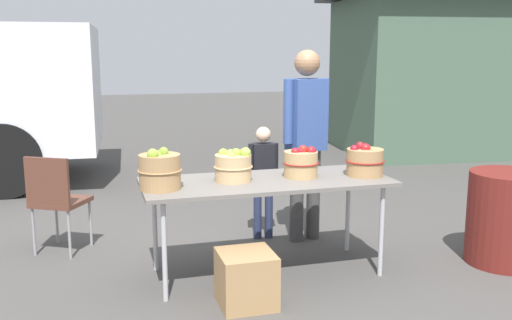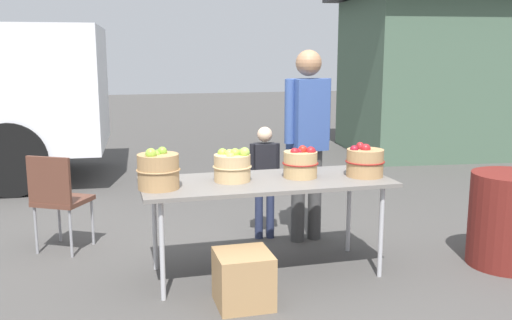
{
  "view_description": "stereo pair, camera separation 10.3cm",
  "coord_description": "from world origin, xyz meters",
  "px_view_note": "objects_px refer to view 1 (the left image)",
  "views": [
    {
      "loc": [
        -1.26,
        -4.06,
        1.71
      ],
      "look_at": [
        0.0,
        0.3,
        0.85
      ],
      "focal_mm": 40.02,
      "sensor_mm": 36.0,
      "label": 1
    },
    {
      "loc": [
        -1.16,
        -4.09,
        1.71
      ],
      "look_at": [
        0.0,
        0.3,
        0.85
      ],
      "focal_mm": 40.02,
      "sensor_mm": 36.0,
      "label": 2
    }
  ],
  "objects_px": {
    "apple_basket_red_0": "(301,163)",
    "child_customer": "(263,173)",
    "vendor_adult": "(306,130)",
    "apple_basket_green_0": "(160,171)",
    "apple_basket_red_1": "(365,161)",
    "market_table": "(267,186)",
    "apple_basket_green_1": "(233,166)",
    "folding_chair": "(56,196)",
    "trash_barrel": "(507,218)",
    "produce_crate": "(246,279)"
  },
  "relations": [
    {
      "from": "apple_basket_red_0",
      "to": "child_customer",
      "type": "height_order",
      "value": "child_customer"
    },
    {
      "from": "apple_basket_red_0",
      "to": "vendor_adult",
      "type": "xyz_separation_m",
      "value": [
        0.29,
        0.66,
        0.16
      ]
    },
    {
      "from": "apple_basket_green_0",
      "to": "vendor_adult",
      "type": "height_order",
      "value": "vendor_adult"
    },
    {
      "from": "apple_basket_red_1",
      "to": "child_customer",
      "type": "bearing_deg",
      "value": 122.22
    },
    {
      "from": "market_table",
      "to": "apple_basket_green_1",
      "type": "relative_size",
      "value": 6.41
    },
    {
      "from": "apple_basket_red_0",
      "to": "child_customer",
      "type": "relative_size",
      "value": 0.27
    },
    {
      "from": "child_customer",
      "to": "folding_chair",
      "type": "relative_size",
      "value": 1.22
    },
    {
      "from": "market_table",
      "to": "vendor_adult",
      "type": "relative_size",
      "value": 1.1
    },
    {
      "from": "apple_basket_green_1",
      "to": "trash_barrel",
      "type": "bearing_deg",
      "value": -9.31
    },
    {
      "from": "child_customer",
      "to": "folding_chair",
      "type": "bearing_deg",
      "value": 4.17
    },
    {
      "from": "trash_barrel",
      "to": "apple_basket_green_0",
      "type": "bearing_deg",
      "value": 174.77
    },
    {
      "from": "apple_basket_green_0",
      "to": "trash_barrel",
      "type": "bearing_deg",
      "value": -5.23
    },
    {
      "from": "apple_basket_red_1",
      "to": "vendor_adult",
      "type": "bearing_deg",
      "value": 105.44
    },
    {
      "from": "vendor_adult",
      "to": "child_customer",
      "type": "bearing_deg",
      "value": -32.42
    },
    {
      "from": "apple_basket_red_0",
      "to": "vendor_adult",
      "type": "relative_size",
      "value": 0.16
    },
    {
      "from": "folding_chair",
      "to": "trash_barrel",
      "type": "distance_m",
      "value": 3.76
    },
    {
      "from": "vendor_adult",
      "to": "market_table",
      "type": "bearing_deg",
      "value": 39.5
    },
    {
      "from": "apple_basket_red_1",
      "to": "folding_chair",
      "type": "height_order",
      "value": "apple_basket_red_1"
    },
    {
      "from": "apple_basket_green_1",
      "to": "apple_basket_red_0",
      "type": "relative_size",
      "value": 1.05
    },
    {
      "from": "child_customer",
      "to": "produce_crate",
      "type": "xyz_separation_m",
      "value": [
        -0.53,
        -1.35,
        -0.43
      ]
    },
    {
      "from": "folding_chair",
      "to": "produce_crate",
      "type": "height_order",
      "value": "folding_chair"
    },
    {
      "from": "apple_basket_green_0",
      "to": "apple_basket_red_0",
      "type": "height_order",
      "value": "apple_basket_green_0"
    },
    {
      "from": "market_table",
      "to": "vendor_adult",
      "type": "bearing_deg",
      "value": 49.74
    },
    {
      "from": "market_table",
      "to": "apple_basket_red_1",
      "type": "bearing_deg",
      "value": -4.74
    },
    {
      "from": "apple_basket_red_1",
      "to": "child_customer",
      "type": "distance_m",
      "value": 1.09
    },
    {
      "from": "market_table",
      "to": "vendor_adult",
      "type": "distance_m",
      "value": 0.95
    },
    {
      "from": "market_table",
      "to": "folding_chair",
      "type": "xyz_separation_m",
      "value": [
        -1.59,
        0.92,
        -0.2
      ]
    },
    {
      "from": "trash_barrel",
      "to": "apple_basket_red_0",
      "type": "bearing_deg",
      "value": 168.07
    },
    {
      "from": "apple_basket_red_0",
      "to": "apple_basket_red_1",
      "type": "bearing_deg",
      "value": -9.98
    },
    {
      "from": "produce_crate",
      "to": "apple_basket_green_0",
      "type": "bearing_deg",
      "value": 139.41
    },
    {
      "from": "apple_basket_green_0",
      "to": "market_table",
      "type": "bearing_deg",
      "value": 5.23
    },
    {
      "from": "vendor_adult",
      "to": "child_customer",
      "type": "xyz_separation_m",
      "value": [
        -0.36,
        0.15,
        -0.4
      ]
    },
    {
      "from": "folding_chair",
      "to": "child_customer",
      "type": "bearing_deg",
      "value": -152.78
    },
    {
      "from": "apple_basket_red_1",
      "to": "produce_crate",
      "type": "relative_size",
      "value": 0.82
    },
    {
      "from": "apple_basket_red_1",
      "to": "trash_barrel",
      "type": "bearing_deg",
      "value": -12.75
    },
    {
      "from": "apple_basket_green_0",
      "to": "apple_basket_red_0",
      "type": "xyz_separation_m",
      "value": [
        1.11,
        0.1,
        -0.02
      ]
    },
    {
      "from": "apple_basket_green_0",
      "to": "vendor_adult",
      "type": "bearing_deg",
      "value": 28.49
    },
    {
      "from": "market_table",
      "to": "folding_chair",
      "type": "height_order",
      "value": "folding_chair"
    },
    {
      "from": "market_table",
      "to": "child_customer",
      "type": "xyz_separation_m",
      "value": [
        0.22,
        0.83,
        -0.09
      ]
    },
    {
      "from": "apple_basket_green_1",
      "to": "child_customer",
      "type": "height_order",
      "value": "child_customer"
    },
    {
      "from": "apple_basket_red_1",
      "to": "produce_crate",
      "type": "height_order",
      "value": "apple_basket_red_1"
    },
    {
      "from": "folding_chair",
      "to": "apple_basket_red_1",
      "type": "bearing_deg",
      "value": -172.42
    },
    {
      "from": "apple_basket_green_0",
      "to": "trash_barrel",
      "type": "xyz_separation_m",
      "value": [
        2.77,
        -0.25,
        -0.5
      ]
    },
    {
      "from": "vendor_adult",
      "to": "apple_basket_red_1",
      "type": "bearing_deg",
      "value": 95.2
    },
    {
      "from": "apple_basket_green_1",
      "to": "apple_basket_green_0",
      "type": "bearing_deg",
      "value": -169.21
    },
    {
      "from": "apple_basket_red_1",
      "to": "vendor_adult",
      "type": "relative_size",
      "value": 0.18
    },
    {
      "from": "market_table",
      "to": "apple_basket_red_1",
      "type": "distance_m",
      "value": 0.81
    },
    {
      "from": "apple_basket_green_1",
      "to": "apple_basket_red_0",
      "type": "distance_m",
      "value": 0.54
    },
    {
      "from": "apple_basket_red_1",
      "to": "vendor_adult",
      "type": "xyz_separation_m",
      "value": [
        -0.21,
        0.75,
        0.16
      ]
    },
    {
      "from": "apple_basket_green_1",
      "to": "produce_crate",
      "type": "xyz_separation_m",
      "value": [
        -0.05,
        -0.55,
        -0.68
      ]
    }
  ]
}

